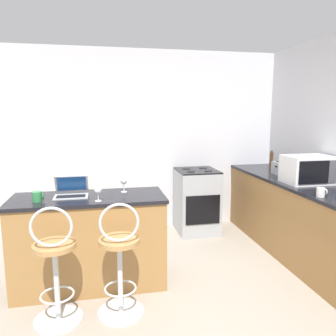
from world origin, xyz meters
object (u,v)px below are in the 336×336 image
object	(u,v)px
pepper_mill	(271,160)
microwave	(308,170)
laptop	(71,191)
wine_glass_short	(124,181)
toaster	(283,169)
stove_range	(197,201)
mug_white	(321,192)
bar_stool_near	(55,268)
mug_green	(37,197)
wine_glass_tall	(98,191)
bar_stool_far	(120,263)

from	to	relation	value
pepper_mill	microwave	bearing A→B (deg)	-94.93
laptop	microwave	world-z (taller)	microwave
wine_glass_short	microwave	bearing A→B (deg)	0.47
toaster	wine_glass_short	bearing A→B (deg)	-165.34
stove_range	wine_glass_short	distance (m)	1.68
microwave	mug_white	bearing A→B (deg)	-112.80
wine_glass_short	bar_stool_near	bearing A→B (deg)	-131.80
mug_green	pepper_mill	bearing A→B (deg)	21.85
bar_stool_near	wine_glass_short	xyz separation A→B (m)	(0.61, 0.68, 0.55)
wine_glass_tall	wine_glass_short	bearing A→B (deg)	50.30
bar_stool_far	toaster	bearing A→B (deg)	29.26
wine_glass_tall	wine_glass_short	world-z (taller)	wine_glass_short
toaster	pepper_mill	world-z (taller)	pepper_mill
bar_stool_near	wine_glass_tall	distance (m)	0.74
toaster	stove_range	xyz separation A→B (m)	(-0.99, 0.58, -0.54)
bar_stool_far	stove_range	bearing A→B (deg)	56.39
bar_stool_near	stove_range	distance (m)	2.49
laptop	stove_range	bearing A→B (deg)	36.05
stove_range	laptop	bearing A→B (deg)	-143.95
microwave	stove_range	xyz separation A→B (m)	(-0.98, 1.11, -0.61)
microwave	wine_glass_short	distance (m)	2.09
mug_white	pepper_mill	bearing A→B (deg)	78.02
toaster	stove_range	distance (m)	1.27
laptop	stove_range	xyz separation A→B (m)	(1.62, 1.18, -0.51)
bar_stool_far	toaster	size ratio (longest dim) A/B	3.51
toaster	wine_glass_tall	size ratio (longest dim) A/B	2.07
microwave	mug_white	world-z (taller)	microwave
pepper_mill	toaster	bearing A→B (deg)	-99.59
stove_range	wine_glass_short	bearing A→B (deg)	-134.54
laptop	mug_white	xyz separation A→B (m)	(2.36, -0.52, -0.00)
wine_glass_tall	wine_glass_short	xyz separation A→B (m)	(0.25, 0.31, 0.01)
microwave	stove_range	size ratio (longest dim) A/B	0.56
microwave	wine_glass_tall	distance (m)	2.37
bar_stool_near	wine_glass_short	bearing A→B (deg)	48.20
toaster	mug_white	distance (m)	1.15
laptop	wine_glass_tall	bearing A→B (deg)	-44.82
bar_stool_near	bar_stool_far	size ratio (longest dim) A/B	1.00
toaster	wine_glass_tall	distance (m)	2.51
bar_stool_near	toaster	bearing A→B (deg)	24.40
laptop	wine_glass_short	xyz separation A→B (m)	(0.51, 0.05, 0.06)
mug_green	laptop	bearing A→B (deg)	28.24
wine_glass_short	stove_range	bearing A→B (deg)	45.46
toaster	pepper_mill	size ratio (longest dim) A/B	1.06
mug_green	microwave	bearing A→B (deg)	4.41
bar_stool_far	mug_green	bearing A→B (deg)	146.22
laptop	microwave	size ratio (longest dim) A/B	0.61
bar_stool_far	pepper_mill	xyz separation A→B (m)	(2.27, 1.67, 0.57)
stove_range	toaster	bearing A→B (deg)	-30.27
wine_glass_short	mug_white	xyz separation A→B (m)	(1.85, -0.57, -0.07)
wine_glass_tall	mug_white	xyz separation A→B (m)	(2.10, -0.26, -0.05)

